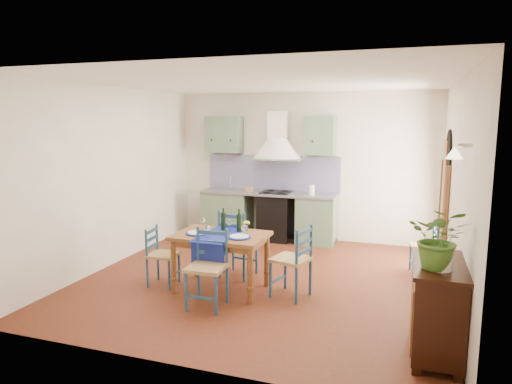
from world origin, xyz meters
TOP-DOWN VIEW (x-y plane):
  - floor at (0.00, 0.00)m, footprint 5.00×5.00m
  - back_wall at (-0.47, 2.29)m, footprint 5.00×0.96m
  - right_wall at (2.50, 0.28)m, footprint 0.26×5.00m
  - left_wall at (-2.50, 0.00)m, footprint 0.04×5.00m
  - ceiling at (0.00, 0.00)m, footprint 5.00×5.00m
  - dining_table at (-0.41, -0.58)m, footprint 1.23×0.93m
  - chair_near at (-0.35, -1.13)m, footprint 0.47×0.47m
  - chair_far at (-0.40, -0.00)m, footprint 0.53×0.53m
  - chair_left at (-1.28, -0.66)m, footprint 0.41×0.41m
  - chair_right at (0.57, -0.51)m, footprint 0.55×0.55m
  - chair_spare at (2.23, 1.00)m, footprint 0.42×0.42m
  - sideboard at (2.26, -1.49)m, footprint 0.50×1.05m
  - potted_plant at (2.23, -1.69)m, footprint 0.59×0.53m

SIDE VIEW (x-z plane):
  - floor at x=0.00m, z-range 0.00..0.00m
  - chair_spare at x=2.23m, z-range 0.01..0.81m
  - chair_left at x=-1.28m, z-range 0.01..0.83m
  - chair_right at x=0.57m, z-range 0.02..0.97m
  - chair_near at x=-0.35m, z-range 0.02..0.98m
  - sideboard at x=2.26m, z-range 0.04..0.98m
  - chair_far at x=-0.40m, z-range 0.02..1.02m
  - dining_table at x=-0.41m, z-range 0.14..1.23m
  - back_wall at x=-0.47m, z-range -0.35..2.45m
  - potted_plant at x=2.23m, z-range 0.94..1.52m
  - right_wall at x=2.50m, z-range -0.06..2.74m
  - left_wall at x=-2.50m, z-range 0.00..2.80m
  - ceiling at x=0.00m, z-range 2.80..2.81m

